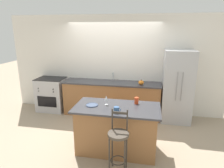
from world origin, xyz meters
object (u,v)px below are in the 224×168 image
(wine_glass, at_px, (106,98))
(tumbler_cup, at_px, (136,101))
(bar_stool_near, at_px, (118,141))
(oven_range, at_px, (52,94))
(dinner_plate, at_px, (92,105))
(refrigerator, at_px, (177,86))
(pumpkin_decoration, at_px, (141,83))
(coffee_mug, at_px, (117,110))

(wine_glass, bearing_deg, tumbler_cup, 16.05)
(tumbler_cup, bearing_deg, bar_stool_near, -104.53)
(oven_range, xyz_separation_m, dinner_plate, (1.73, -1.69, 0.45))
(refrigerator, relative_size, oven_range, 1.92)
(oven_range, bearing_deg, pumpkin_decoration, -2.29)
(refrigerator, height_order, tumbler_cup, refrigerator)
(bar_stool_near, relative_size, tumbler_cup, 8.45)
(refrigerator, xyz_separation_m, dinner_plate, (-1.75, -1.66, 0.01))
(wine_glass, xyz_separation_m, pumpkin_decoration, (0.59, 1.50, -0.06))
(coffee_mug, relative_size, tumbler_cup, 1.00)
(dinner_plate, xyz_separation_m, tumbler_cup, (0.82, 0.25, 0.06))
(oven_range, relative_size, bar_stool_near, 0.89)
(refrigerator, xyz_separation_m, tumbler_cup, (-0.93, -1.41, 0.06))
(refrigerator, bearing_deg, wine_glass, -133.55)
(oven_range, relative_size, wine_glass, 5.10)
(refrigerator, distance_m, wine_glass, 2.17)
(refrigerator, xyz_separation_m, wine_glass, (-1.49, -1.57, 0.13))
(refrigerator, height_order, bar_stool_near, refrigerator)
(refrigerator, relative_size, dinner_plate, 7.90)
(oven_range, relative_size, dinner_plate, 4.12)
(refrigerator, bearing_deg, pumpkin_decoration, -175.64)
(dinner_plate, height_order, pumpkin_decoration, pumpkin_decoration)
(coffee_mug, distance_m, tumbler_cup, 0.57)
(refrigerator, distance_m, bar_stool_near, 2.54)
(bar_stool_near, relative_size, wine_glass, 5.76)
(tumbler_cup, bearing_deg, pumpkin_decoration, 89.02)
(bar_stool_near, height_order, dinner_plate, bar_stool_near)
(bar_stool_near, xyz_separation_m, tumbler_cup, (0.22, 0.84, 0.40))
(dinner_plate, xyz_separation_m, coffee_mug, (0.51, -0.23, 0.04))
(oven_range, bearing_deg, bar_stool_near, -44.22)
(dinner_plate, distance_m, coffee_mug, 0.56)
(tumbler_cup, bearing_deg, coffee_mug, -122.95)
(wine_glass, bearing_deg, refrigerator, 46.45)
(oven_range, height_order, wine_glass, wine_glass)
(coffee_mug, bearing_deg, tumbler_cup, 57.05)
(oven_range, relative_size, coffee_mug, 7.45)
(coffee_mug, bearing_deg, wine_glass, 128.78)
(dinner_plate, bearing_deg, coffee_mug, -24.08)
(dinner_plate, relative_size, coffee_mug, 1.81)
(wine_glass, height_order, pumpkin_decoration, wine_glass)
(pumpkin_decoration, bearing_deg, oven_range, 177.71)
(dinner_plate, bearing_deg, refrigerator, 43.42)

